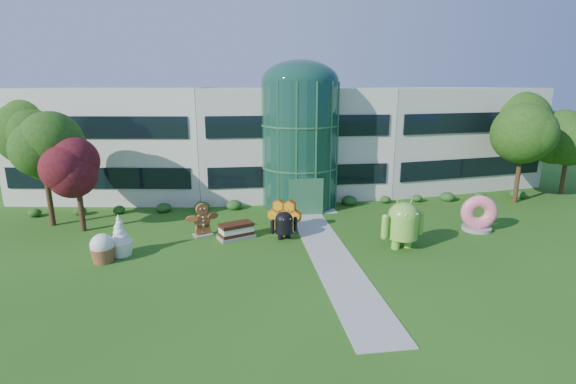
{
  "coord_description": "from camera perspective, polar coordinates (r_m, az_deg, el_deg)",
  "views": [
    {
      "loc": [
        -5.51,
        -20.75,
        9.51
      ],
      "look_at": [
        -1.78,
        6.0,
        2.6
      ],
      "focal_mm": 26.0,
      "sensor_mm": 36.0,
      "label": 1
    }
  ],
  "objects": [
    {
      "name": "ground",
      "position": [
        23.49,
        6.42,
        -9.64
      ],
      "size": [
        140.0,
        140.0,
        0.0
      ],
      "primitive_type": "plane",
      "color": "#215114",
      "rests_on": "ground"
    },
    {
      "name": "building",
      "position": [
        39.45,
        0.15,
        7.27
      ],
      "size": [
        46.0,
        15.0,
        9.3
      ],
      "primitive_type": null,
      "color": "beige",
      "rests_on": "ground"
    },
    {
      "name": "atrium",
      "position": [
        33.53,
        1.6,
        6.44
      ],
      "size": [
        6.0,
        6.0,
        9.8
      ],
      "primitive_type": "cylinder",
      "color": "#194738",
      "rests_on": "ground"
    },
    {
      "name": "walkway",
      "position": [
        25.26,
        5.3,
        -7.78
      ],
      "size": [
        2.4,
        20.0,
        0.04
      ],
      "primitive_type": "cube",
      "color": "#9E9E93",
      "rests_on": "ground"
    },
    {
      "name": "tree_red",
      "position": [
        30.67,
        -26.74,
        0.53
      ],
      "size": [
        4.0,
        4.0,
        6.0
      ],
      "primitive_type": null,
      "color": "#3F0C14",
      "rests_on": "ground"
    },
    {
      "name": "trees_backdrop",
      "position": [
        34.61,
        1.32,
        5.52
      ],
      "size": [
        52.0,
        8.0,
        8.4
      ],
      "primitive_type": null,
      "color": "#1C4110",
      "rests_on": "ground"
    },
    {
      "name": "android_green",
      "position": [
        25.78,
        15.46,
        -3.89
      ],
      "size": [
        3.24,
        2.44,
        3.34
      ],
      "primitive_type": null,
      "rotation": [
        0.0,
        0.0,
        0.17
      ],
      "color": "#77BD3C",
      "rests_on": "ground"
    },
    {
      "name": "android_black",
      "position": [
        26.47,
        -0.55,
        -4.29
      ],
      "size": [
        2.07,
        1.61,
        2.1
      ],
      "primitive_type": null,
      "rotation": [
        0.0,
        0.0,
        0.22
      ],
      "color": "black",
      "rests_on": "ground"
    },
    {
      "name": "donut",
      "position": [
        30.8,
        24.58,
        -2.57
      ],
      "size": [
        2.6,
        1.74,
        2.48
      ],
      "primitive_type": null,
      "rotation": [
        0.0,
        0.0,
        -0.27
      ],
      "color": "#F25C7D",
      "rests_on": "ground"
    },
    {
      "name": "gingerbread",
      "position": [
        27.63,
        -11.63,
        -3.68
      ],
      "size": [
        2.55,
        1.76,
        2.2
      ],
      "primitive_type": null,
      "rotation": [
        0.0,
        0.0,
        0.39
      ],
      "color": "brown",
      "rests_on": "ground"
    },
    {
      "name": "ice_cream_sandwich",
      "position": [
        26.98,
        -7.09,
        -5.25
      ],
      "size": [
        2.55,
        1.92,
        1.02
      ],
      "primitive_type": null,
      "rotation": [
        0.0,
        0.0,
        0.39
      ],
      "color": "#311D0A",
      "rests_on": "ground"
    },
    {
      "name": "honeycomb",
      "position": [
        28.01,
        -0.52,
        -3.39
      ],
      "size": [
        2.63,
        1.82,
        1.95
      ],
      "primitive_type": null,
      "rotation": [
        0.0,
        0.0,
        -0.42
      ],
      "color": "orange",
      "rests_on": "ground"
    },
    {
      "name": "froyo",
      "position": [
        25.82,
        -21.99,
        -5.51
      ],
      "size": [
        1.56,
        1.56,
        2.41
      ],
      "primitive_type": null,
      "rotation": [
        0.0,
        0.0,
        -0.12
      ],
      "color": "white",
      "rests_on": "ground"
    },
    {
      "name": "cupcake",
      "position": [
        25.36,
        -24.04,
        -7.0
      ],
      "size": [
        1.39,
        1.39,
        1.64
      ],
      "primitive_type": null,
      "rotation": [
        0.0,
        0.0,
        -0.01
      ],
      "color": "white",
      "rests_on": "ground"
    }
  ]
}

